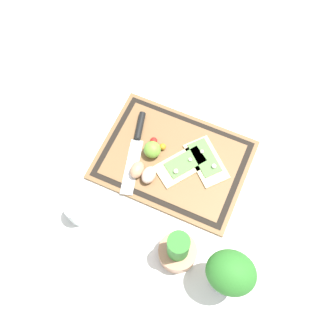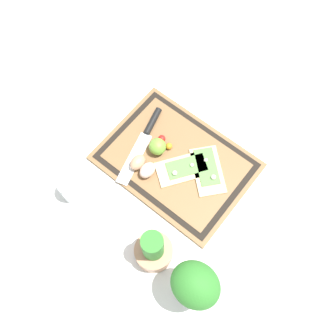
# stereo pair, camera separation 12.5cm
# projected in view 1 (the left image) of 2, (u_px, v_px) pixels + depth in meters

# --- Properties ---
(ground_plane) EXTENTS (6.00, 6.00, 0.00)m
(ground_plane) POSITION_uv_depth(u_px,v_px,m) (173.00, 161.00, 1.30)
(ground_plane) COLOR silver
(cutting_board) EXTENTS (0.48, 0.35, 0.02)m
(cutting_board) POSITION_uv_depth(u_px,v_px,m) (173.00, 160.00, 1.29)
(cutting_board) COLOR brown
(cutting_board) RESTS_ON ground_plane
(pizza_slice_near) EXTENTS (0.18, 0.18, 0.02)m
(pizza_slice_near) POSITION_uv_depth(u_px,v_px,m) (206.00, 161.00, 1.28)
(pizza_slice_near) COLOR beige
(pizza_slice_near) RESTS_ON cutting_board
(pizza_slice_far) EXTENTS (0.17, 0.18, 0.02)m
(pizza_slice_far) POSITION_uv_depth(u_px,v_px,m) (182.00, 165.00, 1.27)
(pizza_slice_far) COLOR beige
(pizza_slice_far) RESTS_ON cutting_board
(knife) EXTENTS (0.11, 0.29, 0.02)m
(knife) POSITION_uv_depth(u_px,v_px,m) (137.00, 139.00, 1.30)
(knife) COLOR silver
(knife) RESTS_ON cutting_board
(egg_brown) EXTENTS (0.04, 0.06, 0.04)m
(egg_brown) POSITION_uv_depth(u_px,v_px,m) (137.00, 170.00, 1.25)
(egg_brown) COLOR tan
(egg_brown) RESTS_ON cutting_board
(egg_pink) EXTENTS (0.04, 0.06, 0.04)m
(egg_pink) POSITION_uv_depth(u_px,v_px,m) (149.00, 175.00, 1.24)
(egg_pink) COLOR beige
(egg_pink) RESTS_ON cutting_board
(lime) EXTENTS (0.06, 0.06, 0.06)m
(lime) POSITION_uv_depth(u_px,v_px,m) (152.00, 150.00, 1.27)
(lime) COLOR #70A838
(lime) RESTS_ON cutting_board
(cherry_tomato_red) EXTENTS (0.02, 0.02, 0.02)m
(cherry_tomato_red) POSITION_uv_depth(u_px,v_px,m) (154.00, 141.00, 1.29)
(cherry_tomato_red) COLOR red
(cherry_tomato_red) RESTS_ON cutting_board
(cherry_tomato_yellow) EXTENTS (0.02, 0.02, 0.02)m
(cherry_tomato_yellow) POSITION_uv_depth(u_px,v_px,m) (163.00, 147.00, 1.29)
(cherry_tomato_yellow) COLOR orange
(cherry_tomato_yellow) RESTS_ON cutting_board
(herb_pot) EXTENTS (0.11, 0.11, 0.18)m
(herb_pot) POSITION_uv_depth(u_px,v_px,m) (178.00, 251.00, 1.12)
(herb_pot) COLOR #AD7A5B
(herb_pot) RESTS_ON ground_plane
(sauce_jar) EXTENTS (0.07, 0.07, 0.09)m
(sauce_jar) POSITION_uv_depth(u_px,v_px,m) (78.00, 212.00, 1.19)
(sauce_jar) COLOR silver
(sauce_jar) RESTS_ON ground_plane
(herb_glass) EXTENTS (0.14, 0.12, 0.20)m
(herb_glass) POSITION_uv_depth(u_px,v_px,m) (230.00, 274.00, 1.04)
(herb_glass) COLOR silver
(herb_glass) RESTS_ON ground_plane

